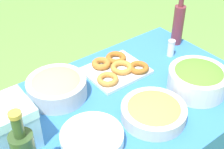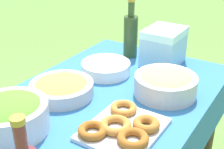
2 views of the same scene
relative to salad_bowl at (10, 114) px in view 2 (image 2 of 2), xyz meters
name	(u,v)px [view 2 (image 2 of 2)]	position (x,y,z in m)	size (l,w,h in m)	color
picnic_table	(100,120)	(0.35, -0.16, -0.17)	(1.35, 0.83, 0.74)	#2D6BB2
salad_bowl	(10,114)	(0.00, 0.00, 0.00)	(0.28, 0.28, 0.13)	silver
pasta_bowl	(166,83)	(0.55, -0.37, -0.01)	(0.28, 0.28, 0.11)	#B2B7BC
donut_platter	(123,127)	(0.21, -0.35, -0.05)	(0.32, 0.27, 0.05)	silver
plate_stack	(106,68)	(0.59, -0.03, -0.04)	(0.25, 0.25, 0.06)	white
olive_oil_bottle	(131,34)	(0.86, -0.02, 0.06)	(0.08, 0.08, 0.33)	#2D4723
olive_bowl	(62,88)	(0.30, 0.02, -0.03)	(0.28, 0.28, 0.08)	#B2B7BC
cooler_box	(164,46)	(0.86, -0.22, 0.03)	(0.23, 0.18, 0.20)	#8CC6E5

